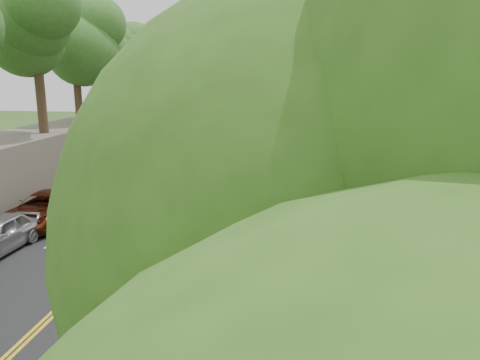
# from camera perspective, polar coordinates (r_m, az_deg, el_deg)

# --- Properties ---
(ground) EXTENTS (140.00, 140.00, 0.00)m
(ground) POSITION_cam_1_polar(r_m,az_deg,el_deg) (21.62, -4.35, -8.35)
(ground) COLOR #33511E
(ground) RESTS_ON ground
(road) EXTENTS (11.20, 66.00, 0.04)m
(road) POSITION_cam_1_polar(r_m,az_deg,el_deg) (36.85, -7.57, 0.64)
(road) COLOR black
(road) RESTS_ON ground
(sidewalk) EXTENTS (4.20, 66.00, 0.05)m
(sidewalk) POSITION_cam_1_polar(r_m,az_deg,el_deg) (35.56, 4.86, 0.26)
(sidewalk) COLOR gray
(sidewalk) RESTS_ON ground
(jersey_barrier) EXTENTS (0.42, 66.00, 0.60)m
(jersey_barrier) POSITION_cam_1_polar(r_m,az_deg,el_deg) (35.70, 1.19, 0.81)
(jersey_barrier) COLOR #C3E629
(jersey_barrier) RESTS_ON ground
(rock_embankment) EXTENTS (5.00, 66.00, 4.00)m
(rock_embankment) POSITION_cam_1_polar(r_m,az_deg,el_deg) (39.44, -19.09, 3.78)
(rock_embankment) COLOR #595147
(rock_embankment) RESTS_ON ground
(chainlink_fence) EXTENTS (0.04, 66.00, 2.00)m
(chainlink_fence) POSITION_cam_1_polar(r_m,az_deg,el_deg) (35.31, 8.30, 1.70)
(chainlink_fence) COLOR slate
(chainlink_fence) RESTS_ON ground
(trees_embankment) EXTENTS (6.40, 66.00, 13.00)m
(trees_embankment) POSITION_cam_1_polar(r_m,az_deg,el_deg) (38.86, -19.38, 16.23)
(trees_embankment) COLOR #3F772A
(trees_embankment) RESTS_ON rock_embankment
(trees_fenceside) EXTENTS (7.00, 66.00, 14.00)m
(trees_fenceside) POSITION_cam_1_polar(r_m,az_deg,el_deg) (34.74, 12.58, 11.31)
(trees_fenceside) COLOR #477F25
(trees_fenceside) RESTS_ON ground
(streetlight) EXTENTS (2.52, 0.22, 8.00)m
(streetlight) POSITION_cam_1_polar(r_m,az_deg,el_deg) (36.93, -15.86, 7.54)
(streetlight) COLOR gray
(streetlight) RESTS_ON ground
(signpost) EXTENTS (0.62, 0.09, 3.10)m
(signpost) POSITION_cam_1_polar(r_m,az_deg,el_deg) (17.96, -3.23, -6.19)
(signpost) COLOR gray
(signpost) RESTS_ON sidewalk
(construction_barrel) EXTENTS (0.60, 0.60, 0.98)m
(construction_barrel) POSITION_cam_1_polar(r_m,az_deg,el_deg) (46.22, 7.85, 3.81)
(construction_barrel) COLOR #FD6A00
(construction_barrel) RESTS_ON sidewalk
(concrete_block) EXTENTS (1.16, 0.87, 0.77)m
(concrete_block) POSITION_cam_1_polar(r_m,az_deg,el_deg) (17.32, 7.04, -12.50)
(concrete_block) COLOR gray
(concrete_block) RESTS_ON sidewalk
(car_2) EXTENTS (2.85, 5.95, 1.64)m
(car_2) POSITION_cam_1_polar(r_m,az_deg,el_deg) (26.65, -22.65, -3.24)
(car_2) COLOR #561D0E
(car_2) RESTS_ON road
(car_3) EXTENTS (2.39, 5.26, 1.49)m
(car_3) POSITION_cam_1_polar(r_m,az_deg,el_deg) (31.77, -17.15, -0.42)
(car_3) COLOR black
(car_3) RESTS_ON road
(car_4) EXTENTS (2.04, 4.91, 1.66)m
(car_4) POSITION_cam_1_polar(r_m,az_deg,el_deg) (43.37, -11.80, 3.49)
(car_4) COLOR tan
(car_4) RESTS_ON road
(car_5) EXTENTS (1.73, 4.37, 1.41)m
(car_5) POSITION_cam_1_polar(r_m,az_deg,el_deg) (41.20, -13.45, 2.74)
(car_5) COLOR #A4A7AB
(car_5) RESTS_ON road
(car_6) EXTENTS (2.44, 5.22, 1.45)m
(car_6) POSITION_cam_1_polar(r_m,az_deg,el_deg) (45.66, -9.33, 3.93)
(car_6) COLOR black
(car_6) RESTS_ON road
(car_7) EXTENTS (2.66, 5.89, 1.67)m
(car_7) POSITION_cam_1_polar(r_m,az_deg,el_deg) (48.71, -8.21, 4.67)
(car_7) COLOR brown
(car_7) RESTS_ON road
(car_8) EXTENTS (2.08, 4.90, 1.65)m
(car_8) POSITION_cam_1_polar(r_m,az_deg,el_deg) (61.78, -6.08, 6.48)
(car_8) COLOR #BDBDC1
(car_8) RESTS_ON road
(painter_0) EXTENTS (0.50, 0.76, 1.54)m
(painter_0) POSITION_cam_1_polar(r_m,az_deg,el_deg) (22.47, 0.06, -5.24)
(painter_0) COLOR gold
(painter_0) RESTS_ON sidewalk
(painter_1) EXTENTS (0.38, 0.58, 1.57)m
(painter_1) POSITION_cam_1_polar(r_m,az_deg,el_deg) (24.25, -0.29, -3.83)
(painter_1) COLOR white
(painter_1) RESTS_ON sidewalk
(painter_2) EXTENTS (0.90, 1.02, 1.76)m
(painter_2) POSITION_cam_1_polar(r_m,az_deg,el_deg) (24.92, 0.90, -3.12)
(painter_2) COLOR black
(painter_2) RESTS_ON sidewalk
(painter_3) EXTENTS (0.80, 1.21, 1.75)m
(painter_3) POSITION_cam_1_polar(r_m,az_deg,el_deg) (25.53, 1.08, -2.74)
(painter_3) COLOR #975540
(painter_3) RESTS_ON sidewalk
(person_far) EXTENTS (0.97, 0.47, 1.61)m
(person_far) POSITION_cam_1_polar(r_m,az_deg,el_deg) (43.03, 5.83, 3.61)
(person_far) COLOR black
(person_far) RESTS_ON sidewalk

